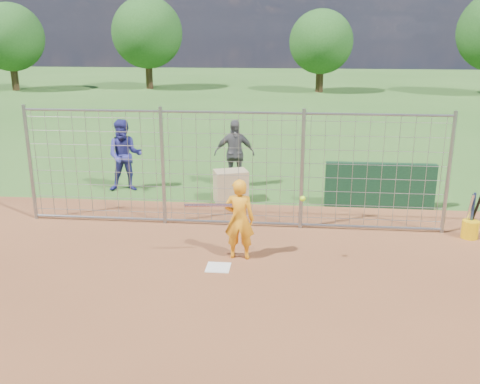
# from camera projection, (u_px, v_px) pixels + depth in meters

# --- Properties ---
(ground) EXTENTS (100.00, 100.00, 0.00)m
(ground) POSITION_uv_depth(u_px,v_px,m) (220.00, 263.00, 9.90)
(ground) COLOR #2D591E
(ground) RESTS_ON ground
(infield_dirt) EXTENTS (18.00, 18.00, 0.00)m
(infield_dirt) POSITION_uv_depth(u_px,v_px,m) (189.00, 358.00, 7.04)
(infield_dirt) COLOR brown
(infield_dirt) RESTS_ON ground
(home_plate) EXTENTS (0.43, 0.43, 0.02)m
(home_plate) POSITION_uv_depth(u_px,v_px,m) (218.00, 268.00, 9.70)
(home_plate) COLOR silver
(home_plate) RESTS_ON ground
(dugout_wall) EXTENTS (2.60, 0.20, 1.10)m
(dugout_wall) POSITION_uv_depth(u_px,v_px,m) (380.00, 186.00, 12.84)
(dugout_wall) COLOR #11381E
(dugout_wall) RESTS_ON ground
(batter) EXTENTS (0.58, 0.39, 1.55)m
(batter) POSITION_uv_depth(u_px,v_px,m) (239.00, 219.00, 9.91)
(batter) COLOR orange
(batter) RESTS_ON ground
(bystander_a) EXTENTS (1.05, 0.88, 1.91)m
(bystander_a) POSITION_uv_depth(u_px,v_px,m) (125.00, 156.00, 14.07)
(bystander_a) COLOR navy
(bystander_a) RESTS_ON ground
(bystander_b) EXTENTS (1.14, 0.61, 1.86)m
(bystander_b) POSITION_uv_depth(u_px,v_px,m) (234.00, 154.00, 14.39)
(bystander_b) COLOR #505154
(bystander_b) RESTS_ON ground
(equipment_bin) EXTENTS (0.94, 0.79, 0.80)m
(equipment_bin) POSITION_uv_depth(u_px,v_px,m) (231.00, 186.00, 13.32)
(equipment_bin) COLOR tan
(equipment_bin) RESTS_ON ground
(equipment_in_play) EXTENTS (2.17, 0.17, 0.26)m
(equipment_in_play) POSITION_uv_depth(u_px,v_px,m) (231.00, 204.00, 9.61)
(equipment_in_play) COLOR silver
(equipment_in_play) RESTS_ON ground
(bucket_with_bats) EXTENTS (0.34, 0.38, 0.98)m
(bucket_with_bats) POSITION_uv_depth(u_px,v_px,m) (470.00, 227.00, 11.03)
(bucket_with_bats) COLOR #E9B00C
(bucket_with_bats) RESTS_ON ground
(backstop_fence) EXTENTS (9.08, 0.08, 2.60)m
(backstop_fence) POSITION_uv_depth(u_px,v_px,m) (232.00, 170.00, 11.43)
(backstop_fence) COLOR gray
(backstop_fence) RESTS_ON ground
(tree_line) EXTENTS (44.66, 6.72, 6.48)m
(tree_line) POSITION_uv_depth(u_px,v_px,m) (323.00, 35.00, 35.26)
(tree_line) COLOR #3F2B19
(tree_line) RESTS_ON ground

